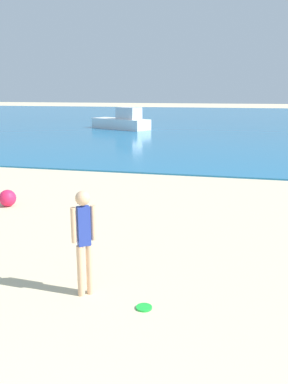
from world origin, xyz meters
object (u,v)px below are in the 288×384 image
(person_standing, at_px, (84,237))
(beach_ball, at_px, (8,198))
(boat_near, at_px, (122,121))
(frisbee, at_px, (144,308))

(person_standing, bearing_deg, beach_ball, 96.33)
(boat_near, relative_size, beach_ball, 11.54)
(frisbee, height_order, boat_near, boat_near)
(person_standing, height_order, beach_ball, person_standing)
(beach_ball, bearing_deg, person_standing, -46.95)
(person_standing, xyz_separation_m, boat_near, (-6.91, 25.35, -0.26))
(person_standing, bearing_deg, frisbee, -48.78)
(person_standing, relative_size, beach_ball, 3.59)
(boat_near, bearing_deg, frisbee, 134.75)
(frisbee, bearing_deg, beach_ball, 138.04)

